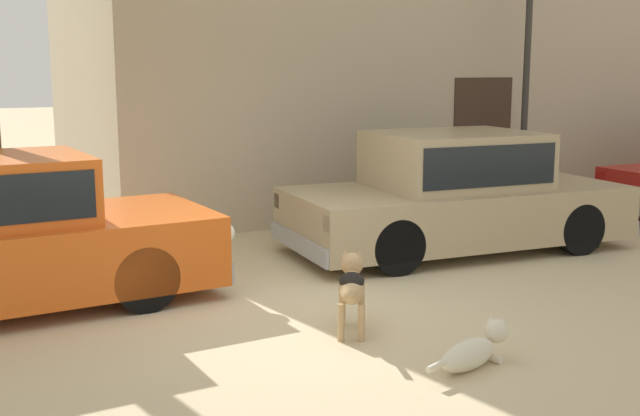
# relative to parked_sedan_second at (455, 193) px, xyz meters

# --- Properties ---
(ground_plane) EXTENTS (80.00, 80.00, 0.00)m
(ground_plane) POSITION_rel_parked_sedan_second_xyz_m (-2.79, -1.31, -0.73)
(ground_plane) COLOR #CCB78E
(parked_sedan_second) EXTENTS (4.44, 2.05, 1.48)m
(parked_sedan_second) POSITION_rel_parked_sedan_second_xyz_m (0.00, 0.00, 0.00)
(parked_sedan_second) COLOR tan
(parked_sedan_second) RESTS_ON ground_plane
(stray_dog_spotted) EXTENTS (0.98, 0.40, 0.35)m
(stray_dog_spotted) POSITION_rel_parked_sedan_second_xyz_m (-2.17, -3.32, -0.59)
(stray_dog_spotted) COLOR beige
(stray_dog_spotted) RESTS_ON ground_plane
(stray_dog_tan) EXTENTS (0.56, 0.93, 0.66)m
(stray_dog_tan) POSITION_rel_parked_sedan_second_xyz_m (-2.63, -2.18, -0.30)
(stray_dog_tan) COLOR tan
(stray_dog_tan) RESTS_ON ground_plane
(street_lamp) EXTENTS (0.22, 0.22, 3.95)m
(street_lamp) POSITION_rel_parked_sedan_second_xyz_m (2.30, 1.47, 1.79)
(street_lamp) COLOR #2D2B28
(street_lamp) RESTS_ON ground_plane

